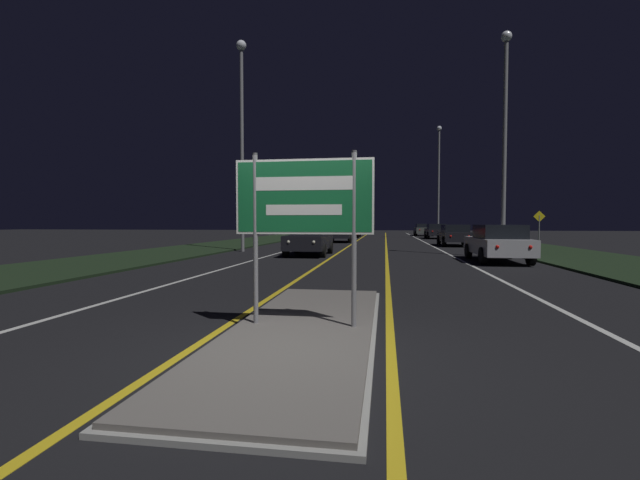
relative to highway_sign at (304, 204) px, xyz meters
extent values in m
plane|color=black|center=(0.00, -0.90, -1.80)|extent=(160.00, 160.00, 0.00)
cube|color=#999993|center=(0.00, 0.00, -1.77)|extent=(2.03, 6.41, 0.05)
cube|color=#66605B|center=(0.00, 0.00, -1.75)|extent=(1.91, 6.29, 0.10)
cube|color=black|center=(-9.50, 19.10, -1.76)|extent=(5.00, 100.00, 0.08)
cube|color=black|center=(9.50, 19.10, -1.76)|extent=(5.00, 100.00, 0.08)
cube|color=gold|center=(-1.20, 24.10, -1.80)|extent=(0.12, 70.00, 0.01)
cube|color=gold|center=(1.20, 24.10, -1.80)|extent=(0.12, 70.00, 0.01)
cube|color=silver|center=(-4.20, 24.10, -1.80)|extent=(0.12, 70.00, 0.01)
cube|color=silver|center=(4.20, 24.10, -1.80)|extent=(0.12, 70.00, 0.01)
cube|color=silver|center=(-7.20, 24.10, -1.80)|extent=(0.10, 70.00, 0.01)
cube|color=silver|center=(7.20, 24.10, -1.80)|extent=(0.10, 70.00, 0.01)
cylinder|color=gray|center=(-0.70, 0.00, -0.48)|extent=(0.07, 0.07, 2.43)
cylinder|color=gray|center=(0.70, 0.00, -0.48)|extent=(0.07, 0.07, 2.43)
cube|color=#146033|center=(0.00, 0.00, 0.11)|extent=(1.96, 0.04, 1.05)
cube|color=white|center=(0.00, -0.02, 0.11)|extent=(1.96, 0.00, 1.05)
cube|color=#146033|center=(0.00, -0.02, 0.11)|extent=(1.90, 0.01, 0.99)
cube|color=white|center=(0.00, -0.02, 0.29)|extent=(1.37, 0.01, 0.19)
cube|color=white|center=(0.00, -0.02, -0.08)|extent=(1.08, 0.01, 0.15)
cylinder|color=gray|center=(-6.36, 15.94, 3.52)|extent=(0.18, 0.18, 10.64)
sphere|color=white|center=(-6.36, 15.94, 8.99)|extent=(0.53, 0.53, 0.53)
cylinder|color=gray|center=(6.26, 13.88, 2.92)|extent=(0.18, 0.18, 9.44)
sphere|color=white|center=(6.26, 13.88, 7.77)|extent=(0.46, 0.46, 0.46)
cylinder|color=gray|center=(6.27, 37.23, 3.47)|extent=(0.18, 0.18, 10.53)
sphere|color=white|center=(6.27, 37.23, 8.88)|extent=(0.47, 0.47, 0.47)
cube|color=#B7B7BC|center=(5.51, 11.83, -1.17)|extent=(1.74, 4.47, 0.61)
cube|color=black|center=(5.51, 11.56, -0.60)|extent=(1.53, 2.32, 0.52)
sphere|color=red|center=(4.97, 9.61, -1.10)|extent=(0.14, 0.14, 0.14)
sphere|color=red|center=(6.04, 9.61, -1.10)|extent=(0.14, 0.14, 0.14)
cylinder|color=black|center=(4.68, 13.21, -1.48)|extent=(0.22, 0.64, 0.64)
cylinder|color=black|center=(6.33, 13.21, -1.48)|extent=(0.22, 0.64, 0.64)
cylinder|color=black|center=(4.68, 10.44, -1.48)|extent=(0.22, 0.64, 0.64)
cylinder|color=black|center=(6.33, 10.44, -1.48)|extent=(0.22, 0.64, 0.64)
cube|color=black|center=(5.66, 23.36, -1.17)|extent=(1.73, 4.27, 0.59)
cube|color=black|center=(5.66, 23.10, -0.63)|extent=(1.52, 2.22, 0.49)
sphere|color=red|center=(5.12, 21.24, -1.10)|extent=(0.14, 0.14, 0.14)
sphere|color=red|center=(6.19, 21.24, -1.10)|extent=(0.14, 0.14, 0.14)
cylinder|color=black|center=(4.83, 24.68, -1.47)|extent=(0.22, 0.66, 0.66)
cylinder|color=black|center=(6.48, 24.68, -1.47)|extent=(0.22, 0.66, 0.66)
cylinder|color=black|center=(4.83, 22.03, -1.47)|extent=(0.22, 0.66, 0.66)
cylinder|color=black|center=(6.48, 22.03, -1.47)|extent=(0.22, 0.66, 0.66)
cube|color=black|center=(5.95, 36.42, -1.15)|extent=(1.74, 4.54, 0.61)
cube|color=black|center=(5.95, 36.15, -0.61)|extent=(1.53, 2.36, 0.47)
sphere|color=red|center=(5.41, 34.18, -1.07)|extent=(0.14, 0.14, 0.14)
sphere|color=red|center=(6.49, 34.18, -1.07)|extent=(0.14, 0.14, 0.14)
cylinder|color=black|center=(5.12, 37.83, -1.46)|extent=(0.22, 0.69, 0.69)
cylinder|color=black|center=(6.78, 37.83, -1.46)|extent=(0.22, 0.69, 0.69)
cylinder|color=black|center=(5.12, 35.02, -1.46)|extent=(0.22, 0.69, 0.69)
cylinder|color=black|center=(6.78, 35.02, -1.46)|extent=(0.22, 0.69, 0.69)
cube|color=#4C514C|center=(5.53, 45.05, -1.16)|extent=(1.88, 4.56, 0.67)
cube|color=black|center=(5.53, 44.78, -0.61)|extent=(1.65, 2.37, 0.43)
sphere|color=red|center=(4.95, 42.79, -1.08)|extent=(0.14, 0.14, 0.14)
sphere|color=red|center=(6.11, 42.79, -1.08)|extent=(0.14, 0.14, 0.14)
cylinder|color=black|center=(4.63, 46.47, -1.50)|extent=(0.22, 0.61, 0.61)
cylinder|color=black|center=(6.43, 46.47, -1.50)|extent=(0.22, 0.61, 0.61)
cylinder|color=black|center=(4.63, 43.64, -1.50)|extent=(0.22, 0.61, 0.61)
cylinder|color=black|center=(6.43, 43.64, -1.50)|extent=(0.22, 0.61, 0.61)
cube|color=black|center=(-2.40, 13.92, -1.17)|extent=(1.76, 4.01, 0.65)
cube|color=black|center=(-2.40, 14.16, -0.58)|extent=(1.55, 2.09, 0.53)
sphere|color=white|center=(-2.95, 11.93, -1.08)|extent=(0.14, 0.14, 0.14)
sphere|color=white|center=(-1.86, 11.93, -1.08)|extent=(0.14, 0.14, 0.14)
cylinder|color=black|center=(-3.25, 12.67, -1.49)|extent=(0.22, 0.62, 0.62)
cylinder|color=black|center=(-1.56, 12.67, -1.49)|extent=(0.22, 0.62, 0.62)
cylinder|color=black|center=(-3.25, 15.16, -1.49)|extent=(0.22, 0.62, 0.62)
cylinder|color=black|center=(-1.56, 15.16, -1.49)|extent=(0.22, 0.62, 0.62)
cube|color=black|center=(-2.34, 27.73, -1.14)|extent=(1.72, 4.53, 0.62)
cube|color=black|center=(-2.34, 28.00, -0.60)|extent=(1.51, 2.35, 0.44)
sphere|color=white|center=(-2.87, 25.49, -1.06)|extent=(0.14, 0.14, 0.14)
sphere|color=white|center=(-1.81, 25.49, -1.06)|extent=(0.14, 0.14, 0.14)
cylinder|color=black|center=(-3.16, 26.33, -1.45)|extent=(0.22, 0.71, 0.71)
cylinder|color=black|center=(-1.52, 26.33, -1.45)|extent=(0.22, 0.71, 0.71)
cylinder|color=black|center=(-3.16, 29.14, -1.45)|extent=(0.22, 0.71, 0.71)
cylinder|color=black|center=(-1.52, 29.14, -1.45)|extent=(0.22, 0.71, 0.71)
cube|color=maroon|center=(-2.41, 38.41, -1.18)|extent=(1.83, 4.68, 0.60)
cube|color=black|center=(-2.41, 38.70, -0.63)|extent=(1.61, 2.43, 0.50)
sphere|color=white|center=(-2.98, 36.09, -1.10)|extent=(0.14, 0.14, 0.14)
sphere|color=white|center=(-1.85, 36.09, -1.10)|extent=(0.14, 0.14, 0.14)
cylinder|color=black|center=(-3.29, 36.96, -1.48)|extent=(0.22, 0.64, 0.64)
cylinder|color=black|center=(-1.54, 36.96, -1.48)|extent=(0.22, 0.64, 0.64)
cylinder|color=black|center=(-3.29, 39.87, -1.48)|extent=(0.22, 0.64, 0.64)
cylinder|color=black|center=(-1.54, 39.87, -1.48)|extent=(0.22, 0.64, 0.64)
cylinder|color=gray|center=(9.27, 18.45, -0.79)|extent=(0.06, 0.06, 1.85)
cube|color=yellow|center=(9.27, 18.45, 0.07)|extent=(0.60, 0.02, 0.60)
camera|label=1|loc=(1.13, -5.88, -0.25)|focal=24.00mm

